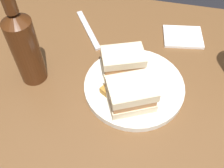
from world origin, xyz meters
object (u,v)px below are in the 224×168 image
object	(u,v)px
plate	(134,86)
sandwich_half_right	(131,94)
sandwich_half_left	(123,62)
fork	(88,30)
napkin	(183,37)
cider_bottle	(24,46)

from	to	relation	value
plate	sandwich_half_right	size ratio (longest dim) A/B	1.94
plate	sandwich_half_left	size ratio (longest dim) A/B	2.03
sandwich_half_right	fork	xyz separation A→B (m)	(0.17, -0.24, -0.04)
plate	sandwich_half_right	world-z (taller)	sandwich_half_right
sandwich_half_left	fork	size ratio (longest dim) A/B	0.67
sandwich_half_right	napkin	bearing A→B (deg)	-111.88
plate	fork	xyz separation A→B (m)	(0.17, -0.18, -0.00)
sandwich_half_right	cider_bottle	world-z (taller)	cider_bottle
sandwich_half_left	sandwich_half_right	size ratio (longest dim) A/B	0.96
plate	napkin	bearing A→B (deg)	-116.69
sandwich_half_left	cider_bottle	distance (m)	0.23
sandwich_half_left	fork	bearing A→B (deg)	-47.43
plate	sandwich_half_left	xyz separation A→B (m)	(0.04, -0.04, 0.04)
sandwich_half_right	fork	distance (m)	0.30
sandwich_half_left	fork	distance (m)	0.20
plate	sandwich_half_right	xyz separation A→B (m)	(0.00, 0.05, 0.04)
sandwich_half_right	napkin	size ratio (longest dim) A/B	1.14
plate	fork	world-z (taller)	plate
plate	cider_bottle	size ratio (longest dim) A/B	0.91
sandwich_half_right	fork	world-z (taller)	sandwich_half_right
sandwich_half_left	sandwich_half_right	world-z (taller)	sandwich_half_right
fork	cider_bottle	bearing A→B (deg)	-56.77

